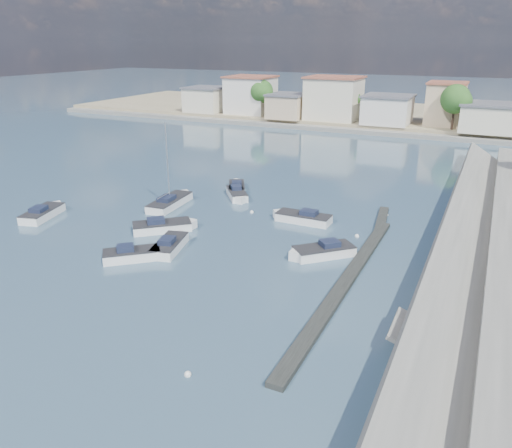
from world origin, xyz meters
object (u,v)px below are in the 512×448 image
Objects in this scene: motorboat_a at (171,245)px; motorboat_d at (321,252)px; motorboat_g at (237,195)px; motorboat_h at (165,227)px; sailboat at (171,202)px; motorboat_b at (135,255)px; motorboat_f at (237,187)px; motorboat_c at (301,218)px; motorboat_e at (44,213)px.

motorboat_a and motorboat_d have the same top height.
motorboat_g is 11.82m from motorboat_h.
motorboat_d is 19.47m from sailboat.
motorboat_a is 1.18× the size of motorboat_b.
motorboat_f is 0.90× the size of motorboat_h.
motorboat_f is at bearing 99.80° from motorboat_a.
motorboat_a is 0.91× the size of motorboat_c.
sailboat reaches higher than motorboat_e.
motorboat_e is (-16.05, 1.40, -0.00)m from motorboat_a.
motorboat_f is (-14.93, 13.85, 0.00)m from motorboat_d.
motorboat_h is (-1.34, -11.75, -0.00)m from motorboat_g.
motorboat_a is at bearing -80.20° from motorboat_f.
motorboat_c is 1.23× the size of motorboat_f.
motorboat_b is at bearing -16.56° from motorboat_e.
motorboat_b and motorboat_g have the same top height.
motorboat_g is (-13.46, 11.17, 0.00)m from motorboat_d.
motorboat_e is at bearing 163.44° from motorboat_b.
sailboat is at bearing 162.46° from motorboat_d.
motorboat_b is at bearing -122.30° from motorboat_c.
motorboat_g is at bearing 96.07° from motorboat_a.
motorboat_g is 7.36m from sailboat.
sailboat reaches higher than motorboat_g.
motorboat_f is at bearing 147.22° from motorboat_c.
motorboat_a is at bearing -161.43° from motorboat_d.
motorboat_c is at bearing 36.23° from motorboat_h.
motorboat_b is 0.97× the size of motorboat_g.
motorboat_b is 14.94m from motorboat_d.
motorboat_g is at bearing 46.07° from sailboat.
motorboat_f is (-1.70, 20.79, 0.00)m from motorboat_b.
motorboat_e is 1.24× the size of motorboat_g.
motorboat_c is 9.97m from motorboat_g.
motorboat_e is (-23.52, -9.63, -0.00)m from motorboat_c.
motorboat_d is 0.86× the size of motorboat_e.
motorboat_g is (-9.08, 4.11, 0.00)m from motorboat_c.
motorboat_c is 1.19× the size of motorboat_d.
motorboat_c is 12.91m from motorboat_h.
motorboat_d is 28.02m from motorboat_e.
motorboat_f is (-10.55, 6.79, -0.00)m from motorboat_c.
motorboat_g is (1.47, -2.68, 0.00)m from motorboat_f.
motorboat_b is 0.95× the size of motorboat_f.
motorboat_b is at bearing -114.99° from motorboat_a.
motorboat_c and motorboat_e have the same top height.
motorboat_d is (4.38, -7.06, -0.00)m from motorboat_c.
motorboat_e is 19.93m from motorboat_g.
motorboat_b is 0.78× the size of motorboat_e.
motorboat_d and motorboat_h have the same top height.
motorboat_a is at bearing -83.93° from motorboat_g.
sailboat reaches higher than motorboat_a.
sailboat is (9.33, 8.44, 0.03)m from motorboat_e.
motorboat_h is at bearing -177.77° from motorboat_d.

